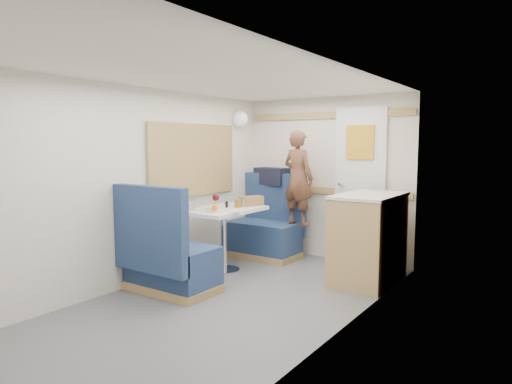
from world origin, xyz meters
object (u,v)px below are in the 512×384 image
Objects in this scene: dome_light at (240,119)px; dinette_table at (223,222)px; duffel_bag at (272,176)px; beer_glass at (238,204)px; orange_fruit at (215,208)px; pepper_grinder at (227,205)px; cheese_block at (210,209)px; tumbler_right at (242,203)px; person at (298,178)px; tray at (229,210)px; wine_glass at (216,198)px; bread_loaf at (251,201)px; bench_near at (168,262)px; bench_far at (266,233)px; tumbler_left at (192,205)px; galley_counter at (368,238)px.

dinette_table is at bearing -65.35° from dome_light.
duffel_bag reaches higher than beer_glass.
duffel_bag is 6.99× the size of orange_fruit.
duffel_bag is 1.19m from pepper_grinder.
dinette_table is 10.14× the size of cheese_block.
pepper_grinder is (-0.05, -0.21, -0.01)m from tumbler_right.
tray is at bearing 83.76° from person.
person reaches higher than duffel_bag.
tray is 0.21m from wine_glass.
bread_loaf is (0.00, 0.66, 0.00)m from orange_fruit.
bench_near reaches higher than bread_loaf.
duffel_bag is 1.45m from cheese_block.
orange_fruit is at bearing -102.49° from tray.
bench_far is 0.92× the size of person.
duffel_bag is at bearing 93.10° from wine_glass.
tray is 3.83× the size of cheese_block.
pepper_grinder is (-0.05, 0.27, -0.01)m from orange_fruit.
tumbler_right is 0.16m from beer_glass.
wine_glass is at bearing -78.55° from duffel_bag.
beer_glass is (0.40, 0.28, 0.00)m from tumbler_left.
person is at bearing 74.79° from orange_fruit.
galley_counter is 3.54× the size of bread_loaf.
orange_fruit is at bearing 77.78° from bench_near.
person is at bearing 67.89° from pepper_grinder.
beer_glass is (0.26, -1.09, -0.24)m from duffel_bag.
tumbler_right is (0.13, -0.69, 0.47)m from bench_far.
tumbler_left is (-1.69, -0.81, 0.31)m from galley_counter.
galley_counter is 1.66m from wine_glass.
duffel_bag is at bearing 159.73° from galley_counter.
pepper_grinder is at bearing -152.44° from beer_glass.
tumbler_left is 0.71m from bread_loaf.
dome_light is 2.20× the size of cheese_block.
galley_counter is 10.71× the size of pepper_grinder.
duffel_bag reaches higher than wine_glass.
bench_near reaches higher than dinette_table.
tray is at bearing -80.41° from bench_far.
tumbler_right is at bearing 51.12° from tumbler_left.
galley_counter is at bearing 32.24° from orange_fruit.
cheese_block is at bearing -91.67° from pepper_grinder.
person is at bearing 3.44° from bench_far.
wine_glass is at bearing 111.45° from cheese_block.
dome_light reaches higher than dinette_table.
beer_glass reaches higher than dinette_table.
tumbler_left is 0.40× the size of bread_loaf.
person is at bearing 63.41° from dinette_table.
beer_glass is at bearing 80.08° from orange_fruit.
tumbler_left reaches higher than orange_fruit.
cheese_block is 0.35m from beer_glass.
bread_loaf reaches higher than pepper_grinder.
pepper_grinder is at bearing 88.33° from cheese_block.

